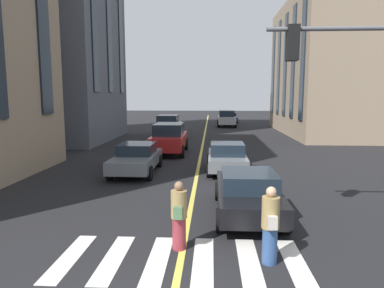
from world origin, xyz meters
name	(u,v)px	position (x,y,z in m)	size (l,w,h in m)	color
lane_centre_line	(202,148)	(20.00, 0.00, 0.00)	(80.00, 0.16, 0.01)	#D8C64C
crosswalk_marking	(181,260)	(3.15, 0.00, 0.01)	(2.40, 5.45, 0.01)	silver
car_red_parked_b	(169,138)	(17.53, 2.00, 0.97)	(4.70, 2.14, 1.88)	#B21E1E
car_grey_parked_a	(137,158)	(11.91, 2.85, 0.70)	(4.40, 1.95, 1.37)	slate
car_white_near	(168,125)	(27.02, 3.24, 0.97)	(4.70, 2.14, 1.88)	silver
car_blue_oncoming	(230,117)	(42.92, -3.04, 0.70)	(4.40, 1.95, 1.37)	navy
car_silver_mid	(227,118)	(37.11, -2.38, 0.97)	(4.70, 2.14, 1.88)	#B7BABF
car_black_far	(248,192)	(6.26, -1.77, 0.70)	(4.40, 1.95, 1.37)	black
car_grey_trailing	(227,157)	(12.34, -1.40, 0.70)	(3.90, 1.89, 1.40)	slate
pedestrian_near	(270,226)	(3.11, -1.93, 0.86)	(0.50, 0.38, 1.71)	#2D4C7F
pedestrian_companion	(179,216)	(3.72, 0.09, 0.82)	(0.50, 0.38, 1.64)	maroon
traffic_light_mast	(377,83)	(5.32, -4.92, 3.92)	(0.36, 4.59, 5.50)	#595B60
building_right_near	(330,68)	(29.73, -11.61, 6.14)	(16.14, 8.35, 12.28)	gray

